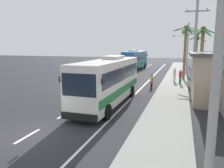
% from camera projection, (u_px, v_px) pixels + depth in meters
% --- Properties ---
extents(ground_plane, '(160.00, 160.00, 0.00)m').
position_uv_depth(ground_plane, '(32.00, 134.00, 11.97)').
color(ground_plane, '#28282D').
extents(sidewalk_kerb, '(3.20, 90.00, 0.14)m').
position_uv_depth(sidewalk_kerb, '(170.00, 100.00, 19.27)').
color(sidewalk_kerb, gray).
rests_on(sidewalk_kerb, ground).
extents(lane_markings, '(3.50, 71.00, 0.01)m').
position_uv_depth(lane_markings, '(130.00, 88.00, 24.83)').
color(lane_markings, white).
rests_on(lane_markings, ground).
extents(boundary_wall, '(0.24, 60.00, 2.34)m').
position_uv_depth(boundary_wall, '(212.00, 82.00, 21.68)').
color(boundary_wall, '#9E998E').
rests_on(boundary_wall, ground).
extents(coach_bus_foreground, '(2.88, 10.78, 3.92)m').
position_uv_depth(coach_bus_foreground, '(109.00, 80.00, 17.74)').
color(coach_bus_foreground, silver).
rests_on(coach_bus_foreground, ground).
extents(coach_bus_far_lane, '(3.31, 11.49, 3.93)m').
position_uv_depth(coach_bus_far_lane, '(135.00, 59.00, 44.60)').
color(coach_bus_far_lane, '#2366A8').
rests_on(coach_bus_far_lane, ground).
extents(motorcycle_beside_bus, '(0.56, 1.96, 1.56)m').
position_uv_depth(motorcycle_beside_bus, '(152.00, 82.00, 25.03)').
color(motorcycle_beside_bus, black).
rests_on(motorcycle_beside_bus, ground).
extents(pedestrian_near_kerb, '(0.36, 0.36, 1.72)m').
position_uv_depth(pedestrian_near_kerb, '(180.00, 77.00, 26.65)').
color(pedestrian_near_kerb, '#2D7A47').
rests_on(pedestrian_near_kerb, sidewalk_kerb).
extents(pedestrian_midwalk, '(0.36, 0.36, 1.81)m').
position_uv_depth(pedestrian_midwalk, '(175.00, 74.00, 28.27)').
color(pedestrian_midwalk, beige).
rests_on(pedestrian_midwalk, sidewalk_kerb).
extents(utility_pole_nearest, '(1.84, 0.24, 8.60)m').
position_uv_depth(utility_pole_nearest, '(218.00, 58.00, 5.33)').
color(utility_pole_nearest, '#9E9E99').
rests_on(utility_pole_nearest, ground).
extents(utility_pole_mid, '(2.11, 0.24, 9.72)m').
position_uv_depth(utility_pole_mid, '(195.00, 43.00, 20.19)').
color(utility_pole_mid, '#9E9E99').
rests_on(utility_pole_mid, ground).
extents(utility_pole_far, '(3.49, 0.24, 8.41)m').
position_uv_depth(utility_pole_far, '(187.00, 47.00, 35.43)').
color(utility_pole_far, '#9E9E99').
rests_on(utility_pole_far, ground).
extents(utility_pole_distant, '(1.98, 0.24, 8.19)m').
position_uv_depth(utility_pole_distant, '(188.00, 48.00, 50.36)').
color(utility_pole_distant, '#9E9E99').
rests_on(utility_pole_distant, ground).
extents(palm_second, '(3.76, 3.58, 7.51)m').
position_uv_depth(palm_second, '(185.00, 42.00, 29.67)').
color(palm_second, brown).
rests_on(palm_second, ground).
extents(palm_third, '(3.17, 2.91, 6.78)m').
position_uv_depth(palm_third, '(202.00, 48.00, 23.09)').
color(palm_third, brown).
rests_on(palm_third, ground).
extents(palm_fourth, '(3.38, 3.61, 6.79)m').
position_uv_depth(palm_fourth, '(197.00, 46.00, 41.03)').
color(palm_fourth, brown).
rests_on(palm_fourth, ground).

